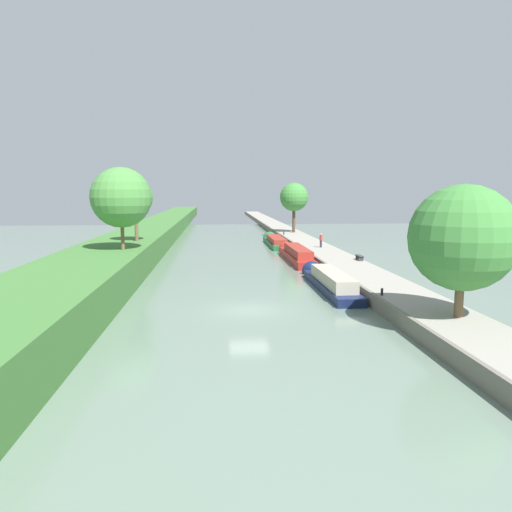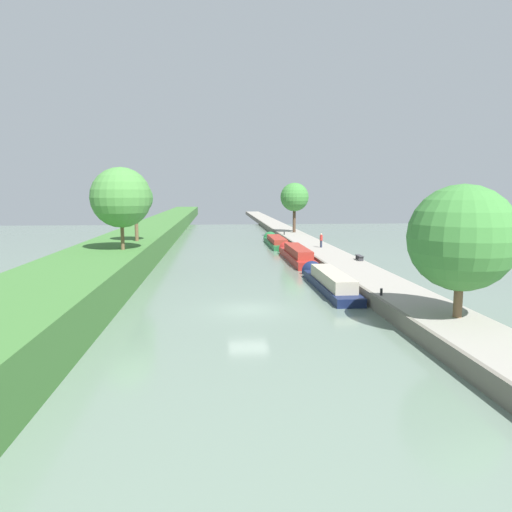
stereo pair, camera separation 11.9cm
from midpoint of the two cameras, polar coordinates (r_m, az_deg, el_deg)
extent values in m
plane|color=slate|center=(30.23, -0.82, -6.48)|extent=(160.00, 160.00, 0.00)
cube|color=#3D7033|center=(31.35, -22.40, -4.15)|extent=(6.88, 260.00, 2.56)
cube|color=gray|center=(32.40, 17.39, -5.03)|extent=(4.04, 260.00, 0.92)
cube|color=#6B665B|center=(31.66, 13.77, -5.15)|extent=(0.25, 260.00, 0.97)
cube|color=#141E42|center=(36.56, 9.01, -3.60)|extent=(1.94, 11.75, 0.60)
cube|color=#B2A893|center=(35.87, 9.26, -2.61)|extent=(1.59, 8.22, 0.89)
cone|color=#141E42|center=(42.76, 6.96, -1.92)|extent=(1.84, 1.17, 1.84)
cube|color=maroon|center=(51.34, 5.00, -0.18)|extent=(1.95, 13.10, 0.79)
cube|color=maroon|center=(50.59, 5.13, 0.63)|extent=(1.60, 9.17, 0.82)
cone|color=maroon|center=(58.32, 3.81, 0.78)|extent=(1.86, 1.17, 1.86)
cube|color=#1E6033|center=(66.00, 2.50, 1.52)|extent=(2.18, 12.57, 0.60)
cube|color=maroon|center=(65.31, 2.57, 2.01)|extent=(1.79, 8.80, 0.67)
cone|color=#1E6033|center=(72.85, 1.81, 2.10)|extent=(2.07, 1.31, 2.07)
cylinder|color=brown|center=(26.80, 23.30, -4.02)|extent=(0.46, 0.46, 2.66)
sphere|color=#3D7F38|center=(26.41, 23.63, 2.03)|extent=(5.48, 5.48, 5.48)
cylinder|color=#4C3828|center=(77.03, 4.67, 4.50)|extent=(0.49, 0.49, 4.44)
sphere|color=#3D7F38|center=(76.91, 4.69, 7.09)|extent=(4.56, 4.56, 4.56)
cylinder|color=brown|center=(48.54, -14.13, 3.72)|extent=(0.35, 0.35, 3.34)
sphere|color=#3D7F38|center=(48.44, -14.23, 6.80)|extent=(3.41, 3.41, 3.41)
cylinder|color=brown|center=(41.54, -15.71, 2.80)|extent=(0.30, 0.30, 3.00)
sphere|color=#47843D|center=(41.41, -15.85, 6.79)|extent=(5.05, 5.05, 5.05)
cylinder|color=#282D42|center=(56.38, 7.90, 1.44)|extent=(0.26, 0.26, 0.82)
cylinder|color=#B22D28|center=(56.31, 7.91, 2.17)|extent=(0.34, 0.34, 0.62)
sphere|color=tan|center=(56.27, 7.92, 2.60)|extent=(0.22, 0.22, 0.22)
cylinder|color=black|center=(31.04, 14.95, -4.20)|extent=(0.16, 0.16, 0.45)
cylinder|color=black|center=(72.78, 3.46, 2.75)|extent=(0.16, 0.16, 0.45)
cube|color=#333338|center=(45.90, 12.63, -0.35)|extent=(0.40, 0.08, 0.41)
cube|color=#333338|center=(47.04, 12.20, -0.15)|extent=(0.40, 0.08, 0.41)
cube|color=#38383D|center=(46.44, 12.42, 0.04)|extent=(0.44, 1.50, 0.06)
camera|label=1|loc=(0.06, -89.93, 0.01)|focal=33.25mm
camera|label=2|loc=(0.06, 90.07, -0.01)|focal=33.25mm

